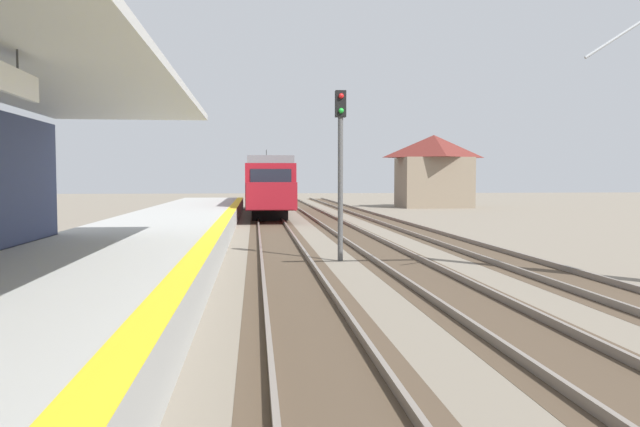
# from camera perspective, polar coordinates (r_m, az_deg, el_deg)

# --- Properties ---
(station_platform) EXTENTS (5.00, 80.00, 0.91)m
(station_platform) POSITION_cam_1_polar(r_m,az_deg,el_deg) (14.75, -19.71, -5.06)
(station_platform) COLOR #A8A8A3
(station_platform) RESTS_ON ground
(track_pair_nearest_platform) EXTENTS (2.34, 120.00, 0.16)m
(track_pair_nearest_platform) POSITION_cam_1_polar(r_m,az_deg,el_deg) (18.37, -3.14, -4.53)
(track_pair_nearest_platform) COLOR #4C3D2D
(track_pair_nearest_platform) RESTS_ON ground
(track_pair_middle) EXTENTS (2.34, 120.00, 0.16)m
(track_pair_middle) POSITION_cam_1_polar(r_m,az_deg,el_deg) (18.85, 7.27, -4.36)
(track_pair_middle) COLOR #4C3D2D
(track_pair_middle) RESTS_ON ground
(track_pair_far_side) EXTENTS (2.34, 120.00, 0.16)m
(track_pair_far_side) POSITION_cam_1_polar(r_m,az_deg,el_deg) (19.91, 16.86, -4.07)
(track_pair_far_side) COLOR #4C3D2D
(track_pair_far_side) RESTS_ON ground
(approaching_train) EXTENTS (2.93, 19.60, 4.76)m
(approaching_train) POSITION_cam_1_polar(r_m,az_deg,el_deg) (43.61, -4.85, 2.75)
(approaching_train) COLOR maroon
(approaching_train) RESTS_ON ground
(rail_signal_post) EXTENTS (0.32, 0.34, 5.20)m
(rail_signal_post) POSITION_cam_1_polar(r_m,az_deg,el_deg) (18.89, 1.90, 5.24)
(rail_signal_post) COLOR #4C4C4C
(rail_signal_post) RESTS_ON ground
(distant_trackside_house) EXTENTS (6.60, 5.28, 6.40)m
(distant_trackside_house) POSITION_cam_1_polar(r_m,az_deg,el_deg) (55.69, 10.45, 4.00)
(distant_trackside_house) COLOR #7F705B
(distant_trackside_house) RESTS_ON ground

